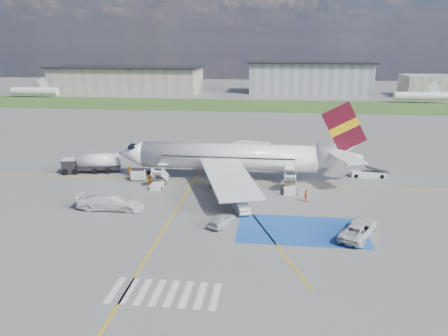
{
  "coord_description": "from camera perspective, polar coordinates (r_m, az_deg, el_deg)",
  "views": [
    {
      "loc": [
        6.76,
        -48.7,
        19.7
      ],
      "look_at": [
        0.08,
        7.41,
        3.5
      ],
      "focal_mm": 35.0,
      "sensor_mm": 36.0,
      "label": 1
    }
  ],
  "objects": [
    {
      "name": "ground",
      "position": [
        52.96,
        -1.04,
        -5.84
      ],
      "size": [
        400.0,
        400.0,
        0.0
      ],
      "primitive_type": "plane",
      "color": "#60605E",
      "rests_on": "ground"
    },
    {
      "name": "grass_strip",
      "position": [
        145.2,
        4.09,
        8.16
      ],
      "size": [
        400.0,
        30.0,
        0.01
      ],
      "primitive_type": "cube",
      "color": "#2D4C1E",
      "rests_on": "ground"
    },
    {
      "name": "taxiway_line_main",
      "position": [
        64.17,
        0.41,
        -1.88
      ],
      "size": [
        120.0,
        0.2,
        0.01
      ],
      "primitive_type": "cube",
      "color": "gold",
      "rests_on": "ground"
    },
    {
      "name": "taxiway_line_cross",
      "position": [
        44.98,
        -9.23,
        -10.19
      ],
      "size": [
        0.2,
        60.0,
        0.01
      ],
      "primitive_type": "cube",
      "color": "gold",
      "rests_on": "ground"
    },
    {
      "name": "taxiway_line_diag",
      "position": [
        64.17,
        0.41,
        -1.88
      ],
      "size": [
        20.71,
        56.45,
        0.01
      ],
      "primitive_type": "cube",
      "rotation": [
        0.0,
        0.0,
        0.35
      ],
      "color": "gold",
      "rests_on": "ground"
    },
    {
      "name": "staging_box",
      "position": [
        48.95,
        10.1,
        -7.99
      ],
      "size": [
        14.0,
        8.0,
        0.01
      ],
      "primitive_type": "cube",
      "color": "#1B4AA2",
      "rests_on": "ground"
    },
    {
      "name": "crosswalk",
      "position": [
        37.46,
        -7.77,
        -15.88
      ],
      "size": [
        9.0,
        4.0,
        0.01
      ],
      "color": "silver",
      "rests_on": "ground"
    },
    {
      "name": "terminal_west",
      "position": [
        189.64,
        -12.48,
        11.18
      ],
      "size": [
        60.0,
        22.0,
        10.0
      ],
      "primitive_type": "cube",
      "color": "gray",
      "rests_on": "ground"
    },
    {
      "name": "terminal_centre",
      "position": [
        184.68,
        11.1,
        11.45
      ],
      "size": [
        48.0,
        18.0,
        12.0
      ],
      "primitive_type": "cube",
      "color": "gray",
      "rests_on": "ground"
    },
    {
      "name": "airliner",
      "position": [
        64.99,
        1.93,
        1.46
      ],
      "size": [
        36.81,
        32.95,
        11.92
      ],
      "color": "silver",
      "rests_on": "ground"
    },
    {
      "name": "airstairs_fwd",
      "position": [
        62.63,
        -8.6,
        -1.92
      ],
      "size": [
        1.9,
        5.2,
        3.6
      ],
      "color": "silver",
      "rests_on": "ground"
    },
    {
      "name": "airstairs_aft",
      "position": [
        60.53,
        8.57,
        -2.56
      ],
      "size": [
        1.9,
        5.2,
        3.6
      ],
      "color": "silver",
      "rests_on": "ground"
    },
    {
      "name": "fuel_tanker",
      "position": [
        71.86,
        -16.86,
        0.43
      ],
      "size": [
        9.09,
        4.25,
        3.01
      ],
      "rotation": [
        0.0,
        0.0,
        0.22
      ],
      "color": "black",
      "rests_on": "ground"
    },
    {
      "name": "gpu_cart",
      "position": [
        66.2,
        -11.16,
        -0.94
      ],
      "size": [
        2.13,
        1.48,
        1.68
      ],
      "rotation": [
        0.0,
        0.0,
        0.09
      ],
      "color": "silver",
      "rests_on": "ground"
    },
    {
      "name": "belt_loader",
      "position": [
        70.22,
        18.32,
        -0.78
      ],
      "size": [
        5.55,
        2.23,
        1.64
      ],
      "rotation": [
        0.0,
        0.0,
        0.04
      ],
      "color": "silver",
      "rests_on": "ground"
    },
    {
      "name": "car_silver_a",
      "position": [
        49.06,
        -0.19,
        -6.8
      ],
      "size": [
        3.19,
        4.35,
        1.38
      ],
      "primitive_type": "imported",
      "rotation": [
        0.0,
        0.0,
        2.7
      ],
      "color": "#B8B9BF",
      "rests_on": "ground"
    },
    {
      "name": "car_silver_b",
      "position": [
        52.97,
        2.19,
        -5.08
      ],
      "size": [
        2.79,
        4.26,
        1.33
      ],
      "primitive_type": "imported",
      "rotation": [
        0.0,
        0.0,
        3.52
      ],
      "color": "#B2B3B9",
      "rests_on": "ground"
    },
    {
      "name": "van_white_a",
      "position": [
        48.64,
        17.25,
        -7.32
      ],
      "size": [
        4.77,
        6.11,
        2.08
      ],
      "primitive_type": "imported",
      "rotation": [
        0.0,
        0.0,
        2.68
      ],
      "color": "silver",
      "rests_on": "ground"
    },
    {
      "name": "van_white_b",
      "position": [
        55.33,
        -14.67,
        -4.08
      ],
      "size": [
        6.16,
        2.56,
        2.4
      ],
      "primitive_type": "imported",
      "rotation": [
        0.0,
        0.0,
        1.58
      ],
      "color": "silver",
      "rests_on": "ground"
    },
    {
      "name": "crew_fwd",
      "position": [
        63.3,
        -9.72,
        -1.55
      ],
      "size": [
        0.75,
        0.71,
        1.74
      ],
      "primitive_type": "imported",
      "rotation": [
        0.0,
        0.0,
        0.66
      ],
      "color": "orange",
      "rests_on": "ground"
    },
    {
      "name": "crew_nose",
      "position": [
        68.07,
        -12.22,
        -0.45
      ],
      "size": [
        1.04,
        1.03,
        1.69
      ],
      "primitive_type": "imported",
      "rotation": [
        0.0,
        0.0,
        -0.73
      ],
      "color": "orange",
      "rests_on": "ground"
    },
    {
      "name": "crew_aft",
      "position": [
        57.14,
        10.63,
        -3.57
      ],
      "size": [
        0.47,
        1.0,
        1.66
      ],
      "primitive_type": "imported",
      "rotation": [
        0.0,
        0.0,
        1.51
      ],
      "color": "#EB590C",
      "rests_on": "ground"
    }
  ]
}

